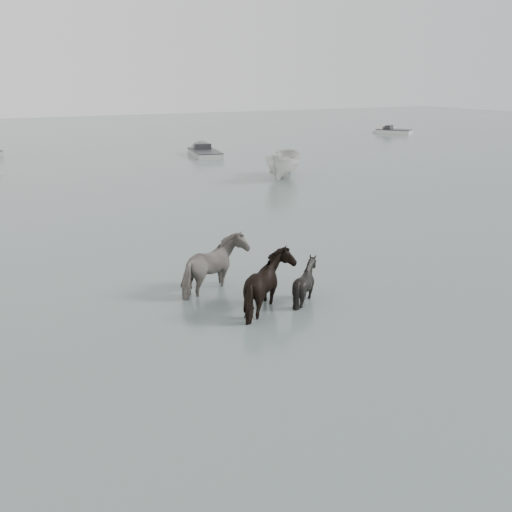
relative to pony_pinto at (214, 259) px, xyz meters
name	(u,v)px	position (x,y,z in m)	size (l,w,h in m)	color
ground	(289,289)	(1.73, -0.74, -0.82)	(140.00, 140.00, 0.00)	#505F5B
pony_pinto	(214,259)	(0.00, 0.00, 0.00)	(0.88, 1.94, 1.64)	black
pony_dark	(271,276)	(0.66, -1.73, 0.00)	(1.62, 1.38, 1.63)	black
pony_black	(306,275)	(1.68, -1.54, -0.20)	(1.01, 1.13, 1.25)	black
boat_small	(283,163)	(9.82, 13.66, -0.05)	(1.51, 4.00, 1.55)	beige
skiff_port	(205,150)	(9.45, 23.59, -0.44)	(5.70, 1.60, 0.75)	#A4A6A4
skiff_star	(394,129)	(31.41, 30.30, -0.44)	(4.35, 1.60, 0.75)	beige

